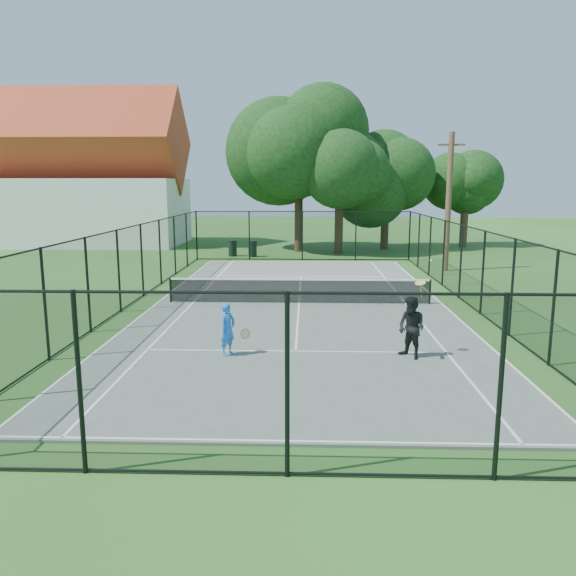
{
  "coord_description": "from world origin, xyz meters",
  "views": [
    {
      "loc": [
        0.29,
        -21.22,
        4.56
      ],
      "look_at": [
        -0.33,
        -3.0,
        1.2
      ],
      "focal_mm": 35.0,
      "sensor_mm": 36.0,
      "label": 1
    }
  ],
  "objects_px": {
    "trash_bin_right": "(253,249)",
    "utility_pole": "(449,201)",
    "trash_bin_left": "(233,248)",
    "tennis_net": "(299,290)",
    "player_black": "(412,328)",
    "player_blue": "(228,329)"
  },
  "relations": [
    {
      "from": "player_black",
      "to": "trash_bin_right",
      "type": "bearing_deg",
      "value": 106.27
    },
    {
      "from": "tennis_net",
      "to": "player_black",
      "type": "relative_size",
      "value": 3.96
    },
    {
      "from": "tennis_net",
      "to": "utility_pole",
      "type": "relative_size",
      "value": 1.39
    },
    {
      "from": "trash_bin_left",
      "to": "trash_bin_right",
      "type": "xyz_separation_m",
      "value": [
        1.32,
        -0.22,
        0.0
      ]
    },
    {
      "from": "tennis_net",
      "to": "player_blue",
      "type": "height_order",
      "value": "player_blue"
    },
    {
      "from": "trash_bin_right",
      "to": "utility_pole",
      "type": "distance_m",
      "value": 12.69
    },
    {
      "from": "trash_bin_left",
      "to": "player_black",
      "type": "distance_m",
      "value": 22.94
    },
    {
      "from": "trash_bin_right",
      "to": "tennis_net",
      "type": "bearing_deg",
      "value": -77.56
    },
    {
      "from": "trash_bin_left",
      "to": "player_black",
      "type": "relative_size",
      "value": 0.4
    },
    {
      "from": "trash_bin_left",
      "to": "trash_bin_right",
      "type": "distance_m",
      "value": 1.34
    },
    {
      "from": "player_black",
      "to": "utility_pole",
      "type": "bearing_deg",
      "value": 73.47
    },
    {
      "from": "trash_bin_left",
      "to": "player_blue",
      "type": "distance_m",
      "value": 21.74
    },
    {
      "from": "trash_bin_left",
      "to": "utility_pole",
      "type": "height_order",
      "value": "utility_pole"
    },
    {
      "from": "player_black",
      "to": "player_blue",
      "type": "bearing_deg",
      "value": 179.02
    },
    {
      "from": "tennis_net",
      "to": "trash_bin_right",
      "type": "relative_size",
      "value": 9.82
    },
    {
      "from": "player_blue",
      "to": "tennis_net",
      "type": "bearing_deg",
      "value": 75.1
    },
    {
      "from": "trash_bin_right",
      "to": "player_blue",
      "type": "xyz_separation_m",
      "value": [
        1.4,
        -21.34,
        0.25
      ]
    },
    {
      "from": "utility_pole",
      "to": "player_black",
      "type": "distance_m",
      "value": 16.79
    },
    {
      "from": "trash_bin_right",
      "to": "player_blue",
      "type": "height_order",
      "value": "player_blue"
    },
    {
      "from": "trash_bin_right",
      "to": "player_blue",
      "type": "distance_m",
      "value": 21.39
    },
    {
      "from": "trash_bin_right",
      "to": "utility_pole",
      "type": "bearing_deg",
      "value": -26.86
    },
    {
      "from": "trash_bin_left",
      "to": "utility_pole",
      "type": "distance_m",
      "value": 13.94
    }
  ]
}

